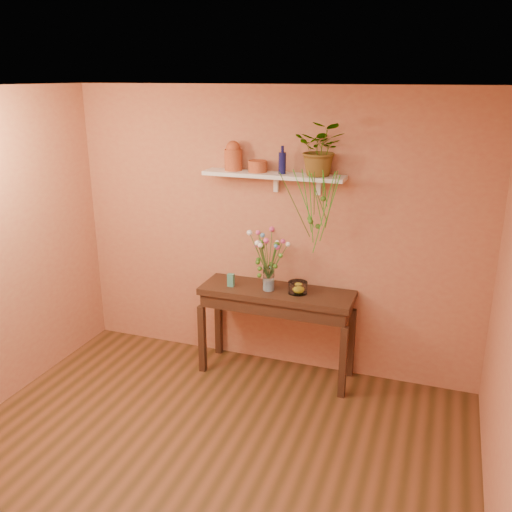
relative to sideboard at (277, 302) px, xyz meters
The scene contains 13 objects.
room 1.86m from the sideboard, 94.39° to the right, with size 4.04×4.04×2.70m.
sideboard is the anchor object (origin of this frame).
wall_shelf 1.18m from the sideboard, 120.45° to the left, with size 1.30×0.24×0.19m.
terracotta_jug 1.41m from the sideboard, 163.27° to the left, with size 0.20×0.20×0.27m.
terracotta_pot 1.27m from the sideboard, 150.91° to the left, with size 0.17×0.17×0.10m, color #B15730.
blue_bottle 1.30m from the sideboard, 91.57° to the left, with size 0.08×0.08×0.25m.
spider_plant 1.47m from the sideboard, 20.69° to the left, with size 0.42×0.37×0.47m, color #35671B.
plant_fronds 0.99m from the sideboard, ahead, with size 0.51×0.33×0.75m.
glass_vase 0.23m from the sideboard, 157.85° to the right, with size 0.11×0.11×0.22m.
bouquet 0.54m from the sideboard, 164.95° to the right, with size 0.37×0.51×0.47m.
glass_bowl 0.27m from the sideboard, ahead, with size 0.18×0.18×0.11m.
lemon 0.27m from the sideboard, ahead, with size 0.07×0.07×0.07m, color yellow.
carton 0.48m from the sideboard, behind, with size 0.06×0.05×0.12m, color teal.
Camera 1 is at (1.56, -2.81, 2.77)m, focal length 38.70 mm.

